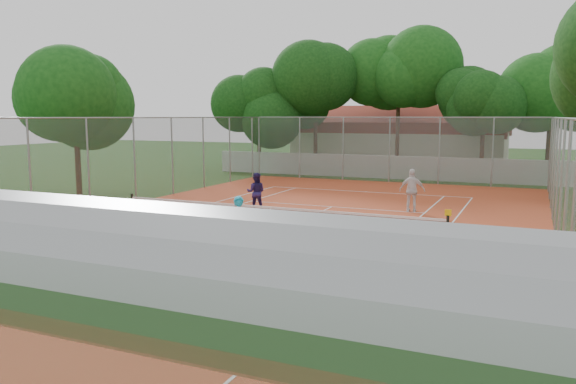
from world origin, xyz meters
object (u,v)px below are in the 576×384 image
at_px(tennis_net, 270,220).
at_px(clubhouse, 400,139).
at_px(player_far_left, 256,192).
at_px(player_far_right, 412,190).
at_px(ball_hopper, 92,230).
at_px(player_near, 239,226).

distance_m(tennis_net, clubhouse, 29.12).
height_order(player_far_left, player_far_right, player_far_right).
bearing_deg(player_far_right, tennis_net, 55.51).
distance_m(player_far_left, player_far_right, 6.65).
distance_m(player_far_right, ball_hopper, 13.10).
height_order(player_far_right, ball_hopper, player_far_right).
bearing_deg(clubhouse, player_near, -85.62).
relative_size(player_near, player_far_right, 0.95).
bearing_deg(player_far_left, clubhouse, -109.93).
relative_size(tennis_net, ball_hopper, 11.37).
relative_size(player_near, player_far_left, 1.05).
xyz_separation_m(tennis_net, clubhouse, (-2.00, 29.00, 1.69)).
relative_size(tennis_net, player_far_left, 7.14).
distance_m(clubhouse, ball_hopper, 33.01).
bearing_deg(tennis_net, player_far_left, 123.09).
distance_m(clubhouse, player_far_left, 25.09).
bearing_deg(player_far_right, player_near, 66.05).
relative_size(clubhouse, player_near, 9.39).
xyz_separation_m(player_near, ball_hopper, (-4.78, -0.84, -0.35)).
relative_size(tennis_net, player_far_right, 6.48).
xyz_separation_m(player_far_right, ball_hopper, (-7.87, -10.46, -0.39)).
height_order(clubhouse, player_near, clubhouse).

